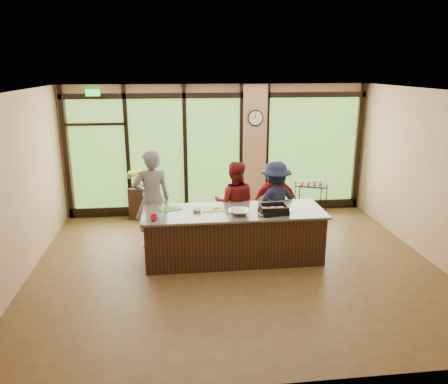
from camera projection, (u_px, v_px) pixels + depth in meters
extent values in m
plane|color=#533A1D|center=(236.00, 266.00, 7.67)|extent=(7.00, 7.00, 0.00)
plane|color=silver|center=(237.00, 91.00, 6.84)|extent=(7.00, 7.00, 0.00)
plane|color=tan|center=(218.00, 150.00, 10.11)|extent=(7.00, 0.00, 7.00)
plane|color=tan|center=(16.00, 190.00, 6.85)|extent=(0.00, 6.00, 6.00)
plane|color=tan|center=(434.00, 177.00, 7.65)|extent=(0.00, 6.00, 6.00)
cube|color=tan|center=(254.00, 150.00, 10.15)|extent=(0.55, 0.12, 3.00)
cube|color=black|center=(218.00, 95.00, 9.72)|extent=(6.90, 0.08, 0.12)
cube|color=black|center=(218.00, 207.00, 10.45)|extent=(6.90, 0.08, 0.20)
cube|color=#19D83F|center=(93.00, 93.00, 9.34)|extent=(0.30, 0.04, 0.14)
cube|color=#3D6D26|center=(98.00, 155.00, 9.79)|extent=(1.20, 0.02, 2.50)
cube|color=#3D6D26|center=(157.00, 154.00, 9.94)|extent=(1.20, 0.02, 2.50)
cube|color=#3D6D26|center=(213.00, 153.00, 10.09)|extent=(1.20, 0.02, 2.50)
cube|color=#3D6D26|center=(312.00, 151.00, 10.36)|extent=(2.10, 0.02, 2.50)
cube|color=black|center=(66.00, 154.00, 9.68)|extent=(0.08, 0.08, 3.00)
cube|color=black|center=(128.00, 153.00, 9.83)|extent=(0.08, 0.08, 3.00)
cube|color=black|center=(185.00, 151.00, 9.98)|extent=(0.08, 0.08, 3.00)
cube|color=black|center=(241.00, 150.00, 10.13)|extent=(0.08, 0.08, 3.00)
cube|color=black|center=(267.00, 150.00, 10.20)|extent=(0.08, 0.08, 3.00)
cube|color=black|center=(359.00, 148.00, 10.45)|extent=(0.08, 0.08, 3.00)
cube|color=black|center=(234.00, 236.00, 7.83)|extent=(3.10, 1.00, 0.88)
cube|color=#6C6259|center=(234.00, 212.00, 7.70)|extent=(3.20, 1.10, 0.04)
cylinder|color=black|center=(255.00, 118.00, 9.88)|extent=(0.36, 0.04, 0.36)
cylinder|color=silver|center=(255.00, 118.00, 9.87)|extent=(0.31, 0.01, 0.31)
cube|color=black|center=(256.00, 116.00, 9.84)|extent=(0.01, 0.00, 0.11)
cube|color=black|center=(253.00, 118.00, 9.85)|extent=(0.09, 0.00, 0.01)
imported|color=slate|center=(152.00, 199.00, 8.22)|extent=(0.78, 0.59, 1.92)
imported|color=maroon|center=(235.00, 203.00, 8.44)|extent=(0.91, 0.77, 1.65)
imported|color=maroon|center=(275.00, 203.00, 8.60)|extent=(0.91, 0.39, 1.55)
imported|color=#171C33|center=(275.00, 203.00, 8.50)|extent=(1.18, 0.86, 1.63)
cube|color=black|center=(274.00, 211.00, 7.54)|extent=(0.51, 0.42, 0.08)
imported|color=silver|center=(239.00, 212.00, 7.49)|extent=(0.42, 0.42, 0.09)
cube|color=#4E9837|center=(170.00, 208.00, 7.81)|extent=(0.45, 0.38, 0.01)
cube|color=gold|center=(213.00, 209.00, 7.76)|extent=(0.38, 0.30, 0.01)
cube|color=gold|center=(274.00, 209.00, 7.75)|extent=(0.46, 0.40, 0.01)
imported|color=white|center=(197.00, 210.00, 7.65)|extent=(0.19, 0.19, 0.05)
imported|color=white|center=(261.00, 214.00, 7.44)|extent=(0.18, 0.18, 0.04)
imported|color=white|center=(243.00, 208.00, 7.80)|extent=(0.12, 0.12, 0.03)
imported|color=red|center=(154.00, 218.00, 7.19)|extent=(0.15, 0.15, 0.10)
cube|color=black|center=(139.00, 203.00, 9.98)|extent=(0.46, 0.46, 0.74)
imported|color=#937450|center=(138.00, 181.00, 9.84)|extent=(0.37, 0.37, 0.29)
cube|color=black|center=(309.00, 213.00, 9.92)|extent=(0.77, 0.61, 0.03)
cube|color=black|center=(311.00, 185.00, 9.74)|extent=(0.77, 0.61, 0.03)
cylinder|color=black|center=(299.00, 204.00, 9.64)|extent=(0.02, 0.02, 0.87)
cylinder|color=black|center=(326.00, 203.00, 9.71)|extent=(0.02, 0.02, 0.87)
cylinder|color=black|center=(295.00, 200.00, 9.98)|extent=(0.02, 0.02, 0.87)
cylinder|color=black|center=(321.00, 199.00, 10.05)|extent=(0.02, 0.02, 0.87)
imported|color=silver|center=(302.00, 183.00, 9.70)|extent=(0.13, 0.13, 0.09)
imported|color=silver|center=(308.00, 183.00, 9.71)|extent=(0.13, 0.13, 0.09)
imported|color=silver|center=(315.00, 183.00, 9.73)|extent=(0.13, 0.13, 0.09)
imported|color=silver|center=(320.00, 182.00, 9.75)|extent=(0.13, 0.13, 0.09)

